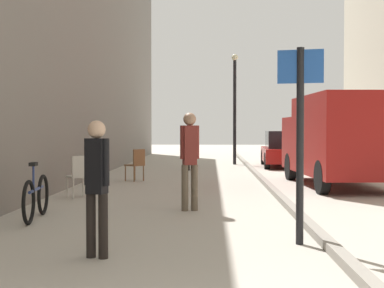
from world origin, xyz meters
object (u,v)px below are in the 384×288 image
(pedestrian_mid_block, at_px, (190,154))
(lamp_post, at_px, (235,101))
(bicycle_leaning, at_px, (36,197))
(cafe_chair_by_doorway, at_px, (80,173))
(pedestrian_far_crossing, at_px, (97,179))
(parked_car, at_px, (285,149))
(delivery_van, at_px, (340,138))
(pedestrian_main_foreground, at_px, (190,143))
(cafe_chair_near_window, at_px, (136,163))
(street_sign_post, at_px, (300,128))

(pedestrian_mid_block, relative_size, lamp_post, 0.39)
(bicycle_leaning, height_order, cafe_chair_by_doorway, bicycle_leaning)
(pedestrian_far_crossing, xyz_separation_m, parked_car, (4.38, 16.01, -0.23))
(parked_car, bearing_deg, delivery_van, -84.21)
(pedestrian_main_foreground, distance_m, pedestrian_mid_block, 10.03)
(pedestrian_main_foreground, distance_m, lamp_post, 4.34)
(lamp_post, bearing_deg, cafe_chair_by_doorway, -108.58)
(delivery_van, height_order, parked_car, delivery_van)
(parked_car, relative_size, lamp_post, 0.90)
(lamp_post, height_order, cafe_chair_near_window, lamp_post)
(pedestrian_mid_block, distance_m, cafe_chair_by_doorway, 3.17)
(street_sign_post, distance_m, cafe_chair_near_window, 9.41)
(street_sign_post, bearing_deg, lamp_post, -77.20)
(pedestrian_far_crossing, xyz_separation_m, cafe_chair_near_window, (-0.83, 9.60, -0.39))
(delivery_van, bearing_deg, pedestrian_main_foreground, 124.17)
(pedestrian_far_crossing, relative_size, street_sign_post, 0.63)
(pedestrian_mid_block, bearing_deg, delivery_van, -145.99)
(pedestrian_main_foreground, relative_size, pedestrian_mid_block, 0.96)
(pedestrian_mid_block, bearing_deg, pedestrian_far_crossing, 60.32)
(street_sign_post, relative_size, lamp_post, 0.55)
(bicycle_leaning, height_order, cafe_chair_near_window, bicycle_leaning)
(pedestrian_mid_block, relative_size, cafe_chair_near_window, 1.95)
(cafe_chair_near_window, bearing_deg, cafe_chair_by_doorway, -151.03)
(lamp_post, xyz_separation_m, cafe_chair_near_window, (-3.21, -7.80, -2.18))
(pedestrian_main_foreground, bearing_deg, lamp_post, 85.84)
(pedestrian_main_foreground, distance_m, pedestrian_far_crossing, 13.85)
(street_sign_post, relative_size, cafe_chair_by_doorway, 2.77)
(pedestrian_main_foreground, bearing_deg, parked_car, 52.37)
(pedestrian_main_foreground, height_order, delivery_van, delivery_van)
(delivery_van, xyz_separation_m, bicycle_leaning, (-6.40, -5.63, -0.91))
(street_sign_post, bearing_deg, delivery_van, -94.64)
(pedestrian_mid_block, distance_m, pedestrian_far_crossing, 3.93)
(lamp_post, bearing_deg, pedestrian_mid_block, -95.99)
(street_sign_post, bearing_deg, parked_car, -84.69)
(pedestrian_mid_block, bearing_deg, pedestrian_main_foreground, -103.59)
(pedestrian_far_crossing, relative_size, bicycle_leaning, 0.92)
(pedestrian_far_crossing, bearing_deg, lamp_post, -80.38)
(street_sign_post, bearing_deg, cafe_chair_by_doorway, -37.31)
(delivery_van, distance_m, cafe_chair_near_window, 5.82)
(pedestrian_main_foreground, relative_size, lamp_post, 0.37)
(parked_car, bearing_deg, pedestrian_mid_block, -103.04)
(cafe_chair_near_window, bearing_deg, bicycle_leaning, -146.81)
(parked_car, height_order, cafe_chair_near_window, parked_car)
(delivery_van, bearing_deg, cafe_chair_near_window, 164.14)
(delivery_van, distance_m, lamp_post, 9.48)
(parked_car, distance_m, cafe_chair_by_doorway, 11.93)
(pedestrian_far_crossing, relative_size, lamp_post, 0.34)
(delivery_van, relative_size, lamp_post, 1.13)
(lamp_post, height_order, bicycle_leaning, lamp_post)
(pedestrian_mid_block, xyz_separation_m, pedestrian_far_crossing, (-0.95, -3.81, -0.12))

